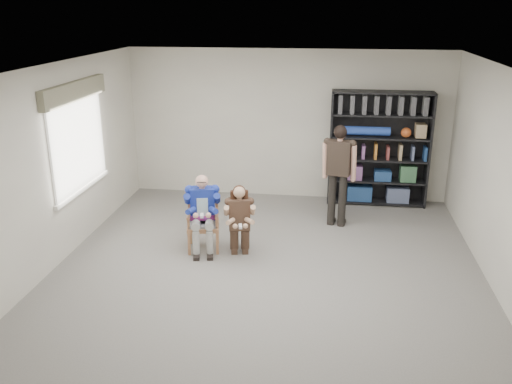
% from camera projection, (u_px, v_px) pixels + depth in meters
% --- Properties ---
extents(room_shell, '(6.00, 7.00, 2.80)m').
position_uv_depth(room_shell, '(265.00, 182.00, 6.91)').
color(room_shell, beige).
rests_on(room_shell, ground).
extents(floor, '(6.00, 7.00, 0.01)m').
position_uv_depth(floor, '(265.00, 280.00, 7.37)').
color(floor, slate).
rests_on(floor, ground).
extents(window_left, '(0.16, 2.00, 1.75)m').
position_uv_depth(window_left, '(79.00, 139.00, 8.15)').
color(window_left, white).
rests_on(window_left, room_shell).
extents(armchair, '(0.62, 0.60, 0.91)m').
position_uv_depth(armchair, '(203.00, 221.00, 8.16)').
color(armchair, '#AE6A49').
rests_on(armchair, floor).
extents(seated_man, '(0.64, 0.80, 1.18)m').
position_uv_depth(seated_man, '(203.00, 213.00, 8.11)').
color(seated_man, navy).
rests_on(seated_man, floor).
extents(kneeling_woman, '(0.59, 0.80, 1.08)m').
position_uv_depth(kneeling_woman, '(240.00, 221.00, 7.94)').
color(kneeling_woman, '#3D2C1F').
rests_on(kneeling_woman, floor).
extents(bookshelf, '(1.80, 0.38, 2.10)m').
position_uv_depth(bookshelf, '(379.00, 149.00, 9.88)').
color(bookshelf, black).
rests_on(bookshelf, floor).
extents(standing_man, '(0.58, 0.41, 1.72)m').
position_uv_depth(standing_man, '(338.00, 177.00, 8.92)').
color(standing_man, '#2C221B').
rests_on(standing_man, floor).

